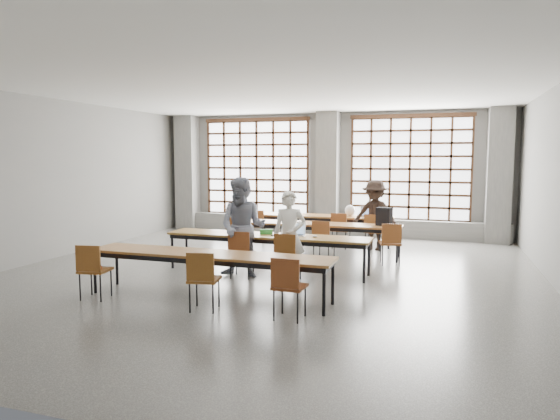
{
  "coord_description": "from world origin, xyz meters",
  "views": [
    {
      "loc": [
        3.14,
        -8.75,
        2.21
      ],
      "look_at": [
        0.14,
        0.4,
        1.2
      ],
      "focal_mm": 32.0,
      "sensor_mm": 36.0,
      "label": 1
    }
  ],
  "objects_px": {
    "chair_mid_left": "(236,232)",
    "laptop_front": "(296,232)",
    "desk_row_b": "(313,226)",
    "desk_row_d": "(209,257)",
    "laptop_back": "(368,214)",
    "red_pouch": "(95,267)",
    "student_female": "(243,227)",
    "chair_mid_right": "(391,240)",
    "mouse": "(315,236)",
    "chair_near_mid": "(203,275)",
    "chair_near_right": "(288,282)",
    "student_back": "(375,215)",
    "chair_back_right": "(373,228)",
    "desk_row_c": "(267,238)",
    "chair_back_left": "(257,223)",
    "chair_near_left": "(92,266)",
    "desk_row_a": "(315,218)",
    "chair_back_mid": "(340,227)",
    "student_male": "(289,236)",
    "plastic_bag": "(350,210)",
    "chair_front_left": "(241,249)",
    "chair_front_right": "(287,252)",
    "backpack": "(384,217)",
    "chair_mid_centre": "(323,236)",
    "green_box": "(266,232)",
    "phone": "(274,236)"
  },
  "relations": [
    {
      "from": "chair_mid_left",
      "to": "laptop_front",
      "type": "bearing_deg",
      "value": -34.89
    },
    {
      "from": "chair_mid_left",
      "to": "desk_row_b",
      "type": "bearing_deg",
      "value": 21.18
    },
    {
      "from": "desk_row_d",
      "to": "laptop_back",
      "type": "distance_m",
      "value": 5.9
    },
    {
      "from": "red_pouch",
      "to": "student_female",
      "type": "bearing_deg",
      "value": 51.45
    },
    {
      "from": "chair_mid_left",
      "to": "laptop_back",
      "type": "xyz_separation_m",
      "value": [
        2.63,
        2.3,
        0.25
      ]
    },
    {
      "from": "chair_mid_right",
      "to": "mouse",
      "type": "height_order",
      "value": "chair_mid_right"
    },
    {
      "from": "chair_near_mid",
      "to": "chair_near_right",
      "type": "bearing_deg",
      "value": -0.06
    },
    {
      "from": "desk_row_d",
      "to": "student_back",
      "type": "relative_size",
      "value": 2.38
    },
    {
      "from": "chair_back_right",
      "to": "student_back",
      "type": "xyz_separation_m",
      "value": [
        0.01,
        0.13,
        0.3
      ]
    },
    {
      "from": "desk_row_c",
      "to": "laptop_front",
      "type": "xyz_separation_m",
      "value": [
        0.54,
        0.11,
        0.13
      ]
    },
    {
      "from": "chair_back_left",
      "to": "desk_row_b",
      "type": "bearing_deg",
      "value": -28.58
    },
    {
      "from": "chair_near_left",
      "to": "mouse",
      "type": "xyz_separation_m",
      "value": [
        2.89,
        2.63,
        0.21
      ]
    },
    {
      "from": "desk_row_a",
      "to": "chair_back_mid",
      "type": "relative_size",
      "value": 4.55
    },
    {
      "from": "student_male",
      "to": "chair_back_right",
      "type": "bearing_deg",
      "value": 62.32
    },
    {
      "from": "plastic_bag",
      "to": "chair_front_left",
      "type": "bearing_deg",
      "value": -106.6
    },
    {
      "from": "chair_mid_right",
      "to": "plastic_bag",
      "type": "xyz_separation_m",
      "value": [
        -1.25,
        2.24,
        0.34
      ]
    },
    {
      "from": "student_female",
      "to": "chair_front_left",
      "type": "bearing_deg",
      "value": -89.45
    },
    {
      "from": "chair_back_left",
      "to": "plastic_bag",
      "type": "height_order",
      "value": "plastic_bag"
    },
    {
      "from": "chair_front_right",
      "to": "student_female",
      "type": "xyz_separation_m",
      "value": [
        -0.9,
        0.13,
        0.39
      ]
    },
    {
      "from": "mouse",
      "to": "red_pouch",
      "type": "relative_size",
      "value": 0.49
    },
    {
      "from": "desk_row_b",
      "to": "chair_back_left",
      "type": "xyz_separation_m",
      "value": [
        -1.72,
        0.94,
        -0.13
      ]
    },
    {
      "from": "laptop_front",
      "to": "red_pouch",
      "type": "bearing_deg",
      "value": -132.91
    },
    {
      "from": "backpack",
      "to": "red_pouch",
      "type": "relative_size",
      "value": 2.0
    },
    {
      "from": "chair_mid_centre",
      "to": "red_pouch",
      "type": "bearing_deg",
      "value": -124.98
    },
    {
      "from": "laptop_front",
      "to": "mouse",
      "type": "height_order",
      "value": "laptop_front"
    },
    {
      "from": "chair_mid_right",
      "to": "laptop_back",
      "type": "relative_size",
      "value": 2.25
    },
    {
      "from": "desk_row_d",
      "to": "desk_row_a",
      "type": "bearing_deg",
      "value": 86.74
    },
    {
      "from": "desk_row_b",
      "to": "plastic_bag",
      "type": "height_order",
      "value": "plastic_bag"
    },
    {
      "from": "chair_back_left",
      "to": "student_back",
      "type": "relative_size",
      "value": 0.52
    },
    {
      "from": "chair_near_right",
      "to": "laptop_back",
      "type": "relative_size",
      "value": 2.25
    },
    {
      "from": "chair_near_left",
      "to": "backpack",
      "type": "distance_m",
      "value": 6.12
    },
    {
      "from": "laptop_back",
      "to": "chair_near_left",
      "type": "bearing_deg",
      "value": -118.0
    },
    {
      "from": "laptop_back",
      "to": "red_pouch",
      "type": "distance_m",
      "value": 7.07
    },
    {
      "from": "laptop_back",
      "to": "chair_back_left",
      "type": "bearing_deg",
      "value": -164.88
    },
    {
      "from": "green_box",
      "to": "desk_row_d",
      "type": "bearing_deg",
      "value": -95.54
    },
    {
      "from": "laptop_back",
      "to": "student_back",
      "type": "bearing_deg",
      "value": -67.16
    },
    {
      "from": "chair_near_right",
      "to": "student_male",
      "type": "xyz_separation_m",
      "value": [
        -0.64,
        2.16,
        0.28
      ]
    },
    {
      "from": "desk_row_d",
      "to": "desk_row_c",
      "type": "bearing_deg",
      "value": 82.84
    },
    {
      "from": "student_female",
      "to": "laptop_back",
      "type": "xyz_separation_m",
      "value": [
        1.71,
        4.14,
        -0.13
      ]
    },
    {
      "from": "backpack",
      "to": "desk_row_a",
      "type": "bearing_deg",
      "value": 158.24
    },
    {
      "from": "mouse",
      "to": "phone",
      "type": "distance_m",
      "value": 0.77
    },
    {
      "from": "chair_back_right",
      "to": "chair_front_right",
      "type": "bearing_deg",
      "value": -106.7
    },
    {
      "from": "chair_front_left",
      "to": "green_box",
      "type": "bearing_deg",
      "value": 71.1
    },
    {
      "from": "desk_row_a",
      "to": "mouse",
      "type": "xyz_separation_m",
      "value": [
        0.89,
        -3.55,
        0.08
      ]
    },
    {
      "from": "chair_back_left",
      "to": "backpack",
      "type": "relative_size",
      "value": 2.2
    },
    {
      "from": "chair_mid_right",
      "to": "mouse",
      "type": "relative_size",
      "value": 8.98
    },
    {
      "from": "chair_back_right",
      "to": "student_female",
      "type": "xyz_separation_m",
      "value": [
        -1.96,
        -3.4,
        0.39
      ]
    },
    {
      "from": "chair_front_left",
      "to": "plastic_bag",
      "type": "relative_size",
      "value": 3.08
    },
    {
      "from": "desk_row_d",
      "to": "chair_front_left",
      "type": "bearing_deg",
      "value": 91.57
    },
    {
      "from": "phone",
      "to": "student_back",
      "type": "bearing_deg",
      "value": 64.67
    }
  ]
}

